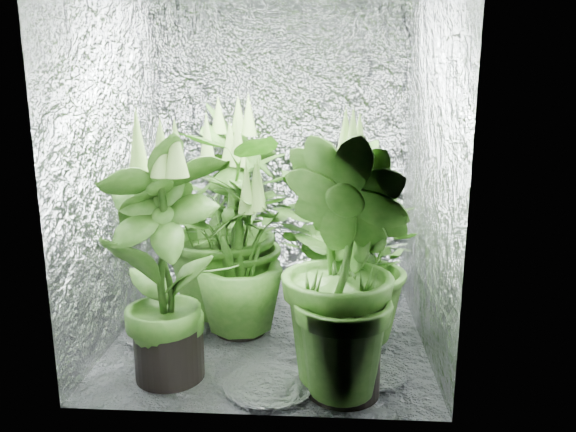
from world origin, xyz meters
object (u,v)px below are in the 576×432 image
at_px(plant_b, 236,200).
at_px(plant_e, 351,262).
at_px(plant_f, 165,262).
at_px(plant_d, 239,256).
at_px(plant_g, 346,270).
at_px(circulation_fan, 372,278).
at_px(plant_a, 228,223).
at_px(plant_c, 344,224).

xyz_separation_m(plant_b, plant_e, (0.69, -0.77, -0.15)).
height_order(plant_b, plant_f, plant_b).
distance_m(plant_b, plant_d, 0.69).
relative_size(plant_g, circulation_fan, 3.06).
distance_m(plant_a, circulation_fan, 0.94).
relative_size(plant_b, plant_g, 1.04).
height_order(plant_c, plant_f, plant_f).
height_order(plant_c, circulation_fan, plant_c).
relative_size(plant_b, plant_c, 1.20).
height_order(plant_d, plant_e, plant_d).
height_order(plant_c, plant_g, plant_g).
distance_m(plant_c, plant_f, 1.26).
bearing_deg(plant_f, circulation_fan, 43.12).
distance_m(plant_d, plant_f, 0.57).
bearing_deg(plant_d, circulation_fan, 30.53).
height_order(plant_a, plant_g, plant_g).
xyz_separation_m(plant_e, plant_g, (-0.05, -0.47, 0.12)).
bearing_deg(plant_g, plant_b, 117.57).
height_order(plant_e, circulation_fan, plant_e).
bearing_deg(plant_c, plant_b, 164.29).
height_order(plant_d, plant_f, plant_f).
relative_size(plant_c, plant_g, 0.87).
relative_size(plant_e, plant_g, 0.78).
distance_m(plant_d, circulation_fan, 0.90).
bearing_deg(plant_a, plant_g, -52.36).
bearing_deg(plant_c, plant_d, -139.86).
bearing_deg(plant_b, plant_g, -62.43).
bearing_deg(plant_g, plant_d, 132.60).
relative_size(plant_d, plant_f, 0.78).
xyz_separation_m(plant_b, plant_d, (0.12, -0.66, -0.16)).
bearing_deg(plant_d, plant_f, -117.16).
bearing_deg(plant_f, plant_a, 77.66).
bearing_deg(plant_a, plant_b, 92.90).
xyz_separation_m(plant_c, circulation_fan, (0.18, -0.04, -0.32)).
relative_size(plant_a, plant_c, 1.09).
height_order(plant_a, plant_b, plant_b).
relative_size(plant_e, circulation_fan, 2.37).
distance_m(plant_a, plant_d, 0.28).
relative_size(plant_b, plant_f, 1.05).
bearing_deg(plant_c, plant_e, -88.23).
bearing_deg(plant_a, plant_f, -102.34).
bearing_deg(plant_b, plant_d, -80.08).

